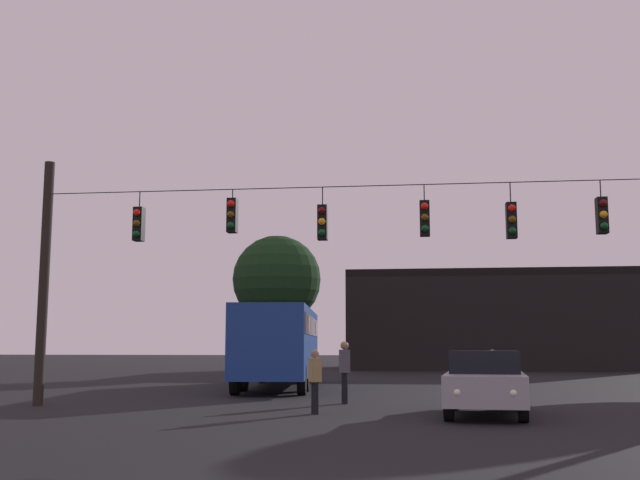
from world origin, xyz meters
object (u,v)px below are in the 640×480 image
object	(u,v)px
city_bus	(280,339)
pedestrian_crossing_center	(345,368)
car_near_right	(485,381)
pedestrian_crossing_right	(315,378)
pedestrian_crossing_left	(493,374)
tree_left_silhouette	(277,280)

from	to	relation	value
city_bus	pedestrian_crossing_center	size ratio (longest dim) A/B	6.38
car_near_right	pedestrian_crossing_right	size ratio (longest dim) A/B	2.88
car_near_right	pedestrian_crossing_center	size ratio (longest dim) A/B	2.55
car_near_right	pedestrian_crossing_center	distance (m)	4.82
car_near_right	pedestrian_crossing_right	xyz separation A→B (m)	(-4.06, -0.10, 0.07)
pedestrian_crossing_left	tree_left_silhouette	xyz separation A→B (m)	(-9.64, 19.20, 4.36)
car_near_right	pedestrian_crossing_right	world-z (taller)	pedestrian_crossing_right
pedestrian_crossing_right	tree_left_silhouette	distance (m)	23.59
pedestrian_crossing_center	car_near_right	bearing A→B (deg)	-41.10
city_bus	car_near_right	world-z (taller)	city_bus
city_bus	tree_left_silhouette	bearing A→B (deg)	100.88
city_bus	pedestrian_crossing_left	xyz separation A→B (m)	(7.35, -7.26, -1.01)
pedestrian_crossing_center	pedestrian_crossing_right	distance (m)	3.30
city_bus	tree_left_silhouette	size ratio (longest dim) A/B	1.45
car_near_right	tree_left_silhouette	xyz separation A→B (m)	(-9.11, 22.53, 4.42)
pedestrian_crossing_center	tree_left_silhouette	size ratio (longest dim) A/B	0.23
pedestrian_crossing_left	pedestrian_crossing_right	bearing A→B (deg)	-143.24
car_near_right	tree_left_silhouette	bearing A→B (deg)	112.01
pedestrian_crossing_left	pedestrian_crossing_right	xyz separation A→B (m)	(-4.60, -3.43, 0.02)
city_bus	tree_left_silhouette	distance (m)	12.61
car_near_right	pedestrian_crossing_center	world-z (taller)	pedestrian_crossing_center
car_near_right	pedestrian_crossing_left	xyz separation A→B (m)	(0.54, 3.33, 0.06)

